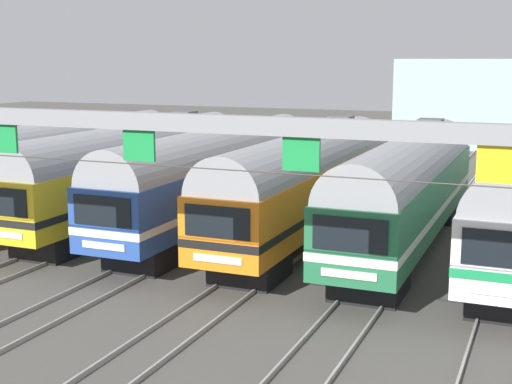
# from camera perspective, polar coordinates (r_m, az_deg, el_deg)

# --- Properties ---
(ground_plane) EXTENTS (160.00, 160.00, 0.00)m
(ground_plane) POSITION_cam_1_polar(r_m,az_deg,el_deg) (32.30, 0.39, -3.44)
(ground_plane) COLOR #4C4944
(track_bed) EXTENTS (23.16, 70.00, 0.15)m
(track_bed) POSITION_cam_1_polar(r_m,az_deg,el_deg) (48.15, 8.05, 1.18)
(track_bed) COLOR gray
(track_bed) RESTS_ON ground
(commuter_train_maroon) EXTENTS (2.88, 18.06, 4.77)m
(commuter_train_maroon) POSITION_cam_1_polar(r_m,az_deg,el_deg) (37.17, -15.27, 2.25)
(commuter_train_maroon) COLOR maroon
(commuter_train_maroon) RESTS_ON ground
(commuter_train_yellow) EXTENTS (2.88, 18.06, 5.05)m
(commuter_train_yellow) POSITION_cam_1_polar(r_m,az_deg,el_deg) (34.71, -9.59, 1.91)
(commuter_train_yellow) COLOR gold
(commuter_train_yellow) RESTS_ON ground
(commuter_train_blue) EXTENTS (2.88, 18.06, 4.77)m
(commuter_train_blue) POSITION_cam_1_polar(r_m,az_deg,el_deg) (32.63, -3.13, 1.50)
(commuter_train_blue) COLOR #284C9E
(commuter_train_blue) RESTS_ON ground
(commuter_train_orange) EXTENTS (2.88, 18.06, 5.05)m
(commuter_train_orange) POSITION_cam_1_polar(r_m,az_deg,el_deg) (31.02, 4.10, 1.02)
(commuter_train_orange) COLOR orange
(commuter_train_orange) RESTS_ON ground
(commuter_train_green) EXTENTS (2.88, 18.06, 5.05)m
(commuter_train_green) POSITION_cam_1_polar(r_m,az_deg,el_deg) (29.96, 11.99, 0.48)
(commuter_train_green) COLOR #236B42
(commuter_train_green) RESTS_ON ground
(catenary_gantry) EXTENTS (26.90, 0.44, 6.97)m
(catenary_gantry) POSITION_cam_1_polar(r_m,az_deg,el_deg) (19.67, -14.62, 3.14)
(catenary_gantry) COLOR gray
(catenary_gantry) RESTS_ON ground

